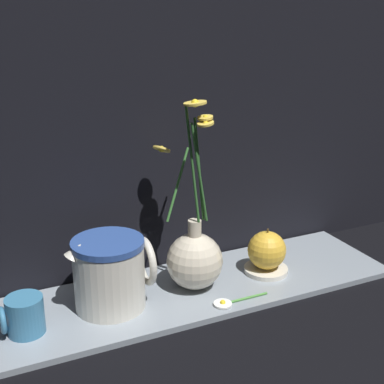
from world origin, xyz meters
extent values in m
plane|color=black|center=(0.00, 0.00, 0.00)|extent=(6.00, 6.00, 0.00)
cube|color=gray|center=(0.00, 0.00, 0.01)|extent=(0.87, 0.24, 0.01)
cube|color=black|center=(0.00, 0.14, 0.55)|extent=(1.37, 0.02, 1.10)
sphere|color=beige|center=(0.01, 0.00, 0.07)|extent=(0.12, 0.12, 0.12)
cylinder|color=beige|center=(0.01, 0.00, 0.14)|extent=(0.03, 0.03, 0.05)
cylinder|color=#336B2D|center=(0.01, -0.01, 0.26)|extent=(0.03, 0.02, 0.21)
cylinder|color=#EAC64C|center=(0.02, -0.02, 0.37)|extent=(0.04, 0.04, 0.01)
sphere|color=yellow|center=(0.02, -0.02, 0.37)|extent=(0.01, 0.01, 0.01)
cylinder|color=#336B2D|center=(0.00, -0.01, 0.28)|extent=(0.03, 0.02, 0.24)
cylinder|color=#EAC64C|center=(0.00, -0.02, 0.39)|extent=(0.06, 0.06, 0.01)
sphere|color=yellow|center=(0.00, -0.02, 0.39)|extent=(0.01, 0.01, 0.01)
cylinder|color=#336B2D|center=(-0.01, 0.04, 0.23)|extent=(0.07, 0.05, 0.14)
cylinder|color=#EAC64C|center=(-0.03, 0.07, 0.29)|extent=(0.05, 0.05, 0.02)
sphere|color=yellow|center=(-0.03, 0.07, 0.29)|extent=(0.01, 0.01, 0.01)
cylinder|color=#336B2D|center=(0.01, -0.01, 0.26)|extent=(0.04, 0.01, 0.20)
cylinder|color=#EAC64C|center=(0.02, -0.03, 0.36)|extent=(0.04, 0.04, 0.01)
sphere|color=yellow|center=(0.02, -0.03, 0.36)|extent=(0.01, 0.01, 0.01)
cylinder|color=teal|center=(-0.33, -0.02, 0.05)|extent=(0.07, 0.07, 0.07)
torus|color=teal|center=(-0.37, -0.02, 0.05)|extent=(0.01, 0.05, 0.05)
cylinder|color=beige|center=(-0.17, 0.00, 0.08)|extent=(0.13, 0.13, 0.14)
cylinder|color=#2D4C93|center=(-0.17, 0.00, 0.14)|extent=(0.14, 0.14, 0.01)
torus|color=beige|center=(-0.10, 0.00, 0.09)|extent=(0.01, 0.10, 0.10)
cone|color=beige|center=(-0.23, 0.00, 0.14)|extent=(0.05, 0.04, 0.04)
cylinder|color=silver|center=(0.18, -0.01, 0.02)|extent=(0.10, 0.10, 0.01)
sphere|color=gold|center=(0.18, -0.01, 0.06)|extent=(0.08, 0.08, 0.08)
cylinder|color=#4C3819|center=(0.18, -0.01, 0.11)|extent=(0.00, 0.00, 0.01)
cylinder|color=#4C8E3D|center=(0.08, -0.09, 0.01)|extent=(0.10, 0.01, 0.01)
cylinder|color=white|center=(0.03, -0.09, 0.01)|extent=(0.04, 0.04, 0.00)
sphere|color=yellow|center=(0.03, -0.09, 0.02)|extent=(0.01, 0.01, 0.01)
camera|label=1|loc=(-0.41, -0.88, 0.56)|focal=50.00mm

